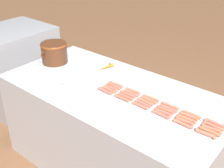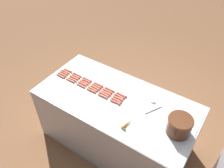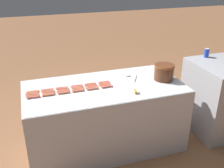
{
  "view_description": "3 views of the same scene",
  "coord_description": "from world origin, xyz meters",
  "px_view_note": "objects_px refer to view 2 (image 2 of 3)",
  "views": [
    {
      "loc": [
        -1.6,
        -1.31,
        2.05
      ],
      "look_at": [
        -0.07,
        -0.05,
        0.96
      ],
      "focal_mm": 46.39,
      "sensor_mm": 36.0,
      "label": 1
    },
    {
      "loc": [
        1.61,
        1.0,
        2.82
      ],
      "look_at": [
        -0.12,
        -0.15,
        0.94
      ],
      "focal_mm": 36.72,
      "sensor_mm": 36.0,
      "label": 2
    },
    {
      "loc": [
        2.79,
        -0.81,
        2.23
      ],
      "look_at": [
        0.09,
        0.07,
        0.92
      ],
      "focal_mm": 42.29,
      "sensor_mm": 36.0,
      "label": 3
    }
  ],
  "objects_px": {
    "hot_dog_14": "(84,82)",
    "hot_dog_21": "(93,89)",
    "serving_spoon": "(153,104)",
    "hot_dog_20": "(82,84)",
    "hot_dog_9": "(97,86)",
    "hot_dog_25": "(70,80)",
    "hot_dog_4": "(110,89)",
    "hot_dog_15": "(95,88)",
    "hot_dog_17": "(118,98)",
    "hot_dog_7": "(76,76)",
    "hot_dog_5": "(122,95)",
    "hot_dog_27": "(91,91)",
    "carrot": "(127,124)",
    "hot_dog_18": "(62,74)",
    "hot_dog_24": "(61,76)",
    "hot_dog_10": "(108,91)",
    "hot_dog_28": "(103,96)",
    "hot_dog_16": "(106,93)",
    "hot_dog_1": "(77,75)",
    "hot_dog_26": "(81,86)",
    "hot_dog_12": "(64,73)",
    "hot_dog_22": "(104,94)",
    "hot_dog_3": "(98,84)",
    "hot_dog_13": "(74,78)",
    "hot_dog_11": "(119,96)",
    "hot_dog_8": "(86,81)",
    "hot_dog_29": "(115,102)",
    "bean_pot": "(179,125)",
    "hot_dog_0": "(68,70)",
    "hot_dog_6": "(65,72)",
    "hot_dog_2": "(87,79)",
    "hot_dog_19": "(72,79)"
  },
  "relations": [
    {
      "from": "hot_dog_5",
      "to": "hot_dog_3",
      "type": "bearing_deg",
      "value": -89.49
    },
    {
      "from": "hot_dog_25",
      "to": "carrot",
      "type": "xyz_separation_m",
      "value": [
        0.2,
        0.97,
        0.0
      ]
    },
    {
      "from": "hot_dog_2",
      "to": "hot_dog_19",
      "type": "distance_m",
      "value": 0.19
    },
    {
      "from": "hot_dog_8",
      "to": "hot_dog_11",
      "type": "bearing_deg",
      "value": 89.92
    },
    {
      "from": "hot_dog_4",
      "to": "hot_dog_7",
      "type": "height_order",
      "value": "same"
    },
    {
      "from": "bean_pot",
      "to": "hot_dog_18",
      "type": "bearing_deg",
      "value": -90.73
    },
    {
      "from": "hot_dog_22",
      "to": "hot_dog_15",
      "type": "bearing_deg",
      "value": -102.16
    },
    {
      "from": "hot_dog_21",
      "to": "hot_dog_18",
      "type": "bearing_deg",
      "value": -89.82
    },
    {
      "from": "hot_dog_15",
      "to": "hot_dog_21",
      "type": "height_order",
      "value": "same"
    },
    {
      "from": "hot_dog_14",
      "to": "hot_dog_21",
      "type": "xyz_separation_m",
      "value": [
        0.03,
        0.17,
        0.0
      ]
    },
    {
      "from": "hot_dog_11",
      "to": "hot_dog_17",
      "type": "xyz_separation_m",
      "value": [
        0.03,
        0.0,
        0.0
      ]
    },
    {
      "from": "hot_dog_12",
      "to": "carrot",
      "type": "height_order",
      "value": "carrot"
    },
    {
      "from": "hot_dog_15",
      "to": "hot_dog_16",
      "type": "xyz_separation_m",
      "value": [
        0.0,
        0.17,
        0.0
      ]
    },
    {
      "from": "hot_dog_0",
      "to": "hot_dog_15",
      "type": "relative_size",
      "value": 1.0
    },
    {
      "from": "hot_dog_4",
      "to": "hot_dog_6",
      "type": "xyz_separation_m",
      "value": [
        0.04,
        -0.69,
        0.0
      ]
    },
    {
      "from": "hot_dog_1",
      "to": "hot_dog_21",
      "type": "distance_m",
      "value": 0.36
    },
    {
      "from": "hot_dog_27",
      "to": "carrot",
      "type": "relative_size",
      "value": 0.81
    },
    {
      "from": "hot_dog_7",
      "to": "hot_dog_25",
      "type": "bearing_deg",
      "value": -2.17
    },
    {
      "from": "hot_dog_13",
      "to": "hot_dog_24",
      "type": "distance_m",
      "value": 0.18
    },
    {
      "from": "hot_dog_10",
      "to": "hot_dog_28",
      "type": "bearing_deg",
      "value": 1.31
    },
    {
      "from": "hot_dog_12",
      "to": "bean_pot",
      "type": "bearing_deg",
      "value": 87.96
    },
    {
      "from": "hot_dog_16",
      "to": "hot_dog_17",
      "type": "relative_size",
      "value": 1.0
    },
    {
      "from": "hot_dog_28",
      "to": "hot_dog_29",
      "type": "bearing_deg",
      "value": 90.86
    },
    {
      "from": "hot_dog_13",
      "to": "hot_dog_22",
      "type": "relative_size",
      "value": 1.0
    },
    {
      "from": "serving_spoon",
      "to": "hot_dog_20",
      "type": "bearing_deg",
      "value": -78.81
    },
    {
      "from": "hot_dog_11",
      "to": "bean_pot",
      "type": "height_order",
      "value": "bean_pot"
    },
    {
      "from": "hot_dog_11",
      "to": "serving_spoon",
      "type": "bearing_deg",
      "value": 105.75
    },
    {
      "from": "hot_dog_17",
      "to": "bean_pot",
      "type": "bearing_deg",
      "value": 85.55
    },
    {
      "from": "hot_dog_4",
      "to": "hot_dog_14",
      "type": "relative_size",
      "value": 1.0
    },
    {
      "from": "hot_dog_0",
      "to": "hot_dog_16",
      "type": "bearing_deg",
      "value": 83.77
    },
    {
      "from": "hot_dog_4",
      "to": "hot_dog_12",
      "type": "bearing_deg",
      "value": -84.09
    },
    {
      "from": "hot_dog_15",
      "to": "hot_dog_17",
      "type": "distance_m",
      "value": 0.34
    },
    {
      "from": "hot_dog_8",
      "to": "hot_dog_28",
      "type": "xyz_separation_m",
      "value": [
        0.11,
        0.34,
        0.0
      ]
    },
    {
      "from": "hot_dog_10",
      "to": "hot_dog_21",
      "type": "bearing_deg",
      "value": -67.4
    },
    {
      "from": "hot_dog_2",
      "to": "hot_dog_12",
      "type": "xyz_separation_m",
      "value": [
        0.07,
        -0.34,
        0.0
      ]
    },
    {
      "from": "hot_dog_1",
      "to": "hot_dog_26",
      "type": "distance_m",
      "value": 0.23
    },
    {
      "from": "hot_dog_20",
      "to": "carrot",
      "type": "height_order",
      "value": "carrot"
    },
    {
      "from": "hot_dog_18",
      "to": "hot_dog_24",
      "type": "xyz_separation_m",
      "value": [
        0.04,
        0.01,
        0.0
      ]
    },
    {
      "from": "hot_dog_12",
      "to": "carrot",
      "type": "distance_m",
      "value": 1.17
    },
    {
      "from": "hot_dog_18",
      "to": "hot_dog_29",
      "type": "xyz_separation_m",
      "value": [
        0.03,
        0.86,
        0.0
      ]
    },
    {
      "from": "hot_dog_15",
      "to": "hot_dog_22",
      "type": "xyz_separation_m",
      "value": [
        0.03,
        0.16,
        0.0
      ]
    },
    {
      "from": "hot_dog_17",
      "to": "hot_dog_27",
      "type": "height_order",
      "value": "same"
    },
    {
      "from": "hot_dog_7",
      "to": "serving_spoon",
      "type": "relative_size",
      "value": 0.57
    },
    {
      "from": "hot_dog_27",
      "to": "hot_dog_11",
      "type": "bearing_deg",
      "value": 107.3
    },
    {
      "from": "hot_dog_18",
      "to": "hot_dog_7",
      "type": "bearing_deg",
      "value": 112.26
    },
    {
      "from": "hot_dog_27",
      "to": "hot_dog_4",
      "type": "bearing_deg",
      "value": 128.78
    },
    {
      "from": "hot_dog_9",
      "to": "hot_dog_25",
      "type": "height_order",
      "value": "same"
    },
    {
      "from": "hot_dog_5",
      "to": "hot_dog_27",
      "type": "height_order",
      "value": "same"
    },
    {
      "from": "hot_dog_21",
      "to": "hot_dog_26",
      "type": "distance_m",
      "value": 0.17
    },
    {
      "from": "hot_dog_9",
      "to": "hot_dog_21",
      "type": "relative_size",
      "value": 1.0
    }
  ]
}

